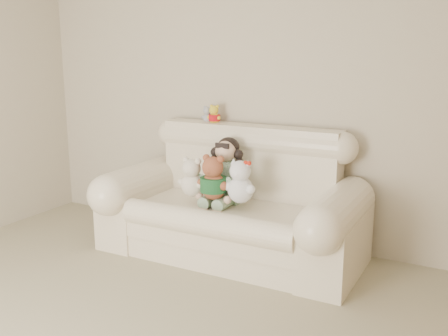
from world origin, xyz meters
TOP-DOWN VIEW (x-y plane):
  - wall_back at (0.00, 2.50)m, footprint 4.50×0.00m
  - sofa at (-0.02, 2.00)m, footprint 2.10×0.95m
  - seated_child at (-0.10, 2.08)m, footprint 0.33×0.40m
  - brown_teddy at (-0.10, 1.86)m, footprint 0.27×0.22m
  - white_cat at (0.13, 1.88)m, footprint 0.32×0.29m
  - cream_teddy at (-0.29, 1.85)m, footprint 0.28×0.24m
  - yellow_mini_bear at (-0.37, 2.36)m, footprint 0.14×0.11m
  - grey_mini_plush at (-0.45, 2.38)m, footprint 0.12×0.10m

SIDE VIEW (x-z plane):
  - sofa at x=-0.02m, z-range 0.00..1.03m
  - cream_teddy at x=-0.29m, z-range 0.50..0.87m
  - seated_child at x=-0.10m, z-range 0.42..0.96m
  - white_cat at x=0.13m, z-range 0.50..0.90m
  - brown_teddy at x=-0.10m, z-range 0.50..0.91m
  - grey_mini_plush at x=-0.45m, z-range 1.01..1.19m
  - yellow_mini_bear at x=-0.37m, z-range 1.01..1.21m
  - wall_back at x=0.00m, z-range -0.95..3.55m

